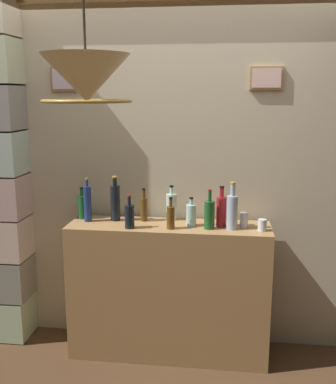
% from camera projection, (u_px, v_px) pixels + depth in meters
% --- Properties ---
extents(panelled_rear_partition, '(3.64, 0.15, 2.68)m').
position_uv_depth(panelled_rear_partition, '(173.00, 160.00, 3.45)').
color(panelled_rear_partition, '#BCAD8E').
rests_on(panelled_rear_partition, ground).
extents(stone_pillar, '(0.40, 0.35, 2.62)m').
position_uv_depth(stone_pillar, '(0.00, 172.00, 3.48)').
color(stone_pillar, '#B1C9A3').
rests_on(stone_pillar, ground).
extents(bar_shelf_unit, '(1.44, 0.39, 1.00)m').
position_uv_depth(bar_shelf_unit, '(169.00, 290.00, 3.38)').
color(bar_shelf_unit, '#9E7547').
rests_on(bar_shelf_unit, ground).
extents(liquor_bottle_rye, '(0.07, 0.07, 0.29)m').
position_uv_depth(liquor_bottle_rye, '(221.00, 211.00, 3.21)').
color(liquor_bottle_rye, maroon).
rests_on(liquor_bottle_rye, bar_shelf_unit).
extents(liquor_bottle_mezcal, '(0.07, 0.07, 0.33)m').
position_uv_depth(liquor_bottle_mezcal, '(232.00, 211.00, 3.14)').
color(liquor_bottle_mezcal, '#A2B5CC').
rests_on(liquor_bottle_mezcal, bar_shelf_unit).
extents(liquor_bottle_gin, '(0.07, 0.07, 0.24)m').
position_uv_depth(liquor_bottle_gin, '(130.00, 216.00, 3.18)').
color(liquor_bottle_gin, black).
rests_on(liquor_bottle_gin, bar_shelf_unit).
extents(liquor_bottle_brandy, '(0.07, 0.07, 0.24)m').
position_uv_depth(liquor_bottle_brandy, '(83.00, 206.00, 3.43)').
color(liquor_bottle_brandy, '#1A5926').
rests_on(liquor_bottle_brandy, bar_shelf_unit).
extents(liquor_bottle_rum, '(0.08, 0.08, 0.26)m').
position_uv_depth(liquor_bottle_rum, '(171.00, 206.00, 3.40)').
color(liquor_bottle_rum, silver).
rests_on(liquor_bottle_rum, bar_shelf_unit).
extents(liquor_bottle_whiskey, '(0.05, 0.05, 0.24)m').
position_uv_depth(liquor_bottle_whiskey, '(144.00, 208.00, 3.36)').
color(liquor_bottle_whiskey, '#593C14').
rests_on(liquor_bottle_whiskey, bar_shelf_unit).
extents(liquor_bottle_bourbon, '(0.06, 0.06, 0.22)m').
position_uv_depth(liquor_bottle_bourbon, '(171.00, 217.00, 3.16)').
color(liquor_bottle_bourbon, brown).
rests_on(liquor_bottle_bourbon, bar_shelf_unit).
extents(liquor_bottle_tequila, '(0.06, 0.06, 0.32)m').
position_uv_depth(liquor_bottle_tequila, '(88.00, 203.00, 3.34)').
color(liquor_bottle_tequila, navy).
rests_on(liquor_bottle_tequila, bar_shelf_unit).
extents(liquor_bottle_scotch, '(0.07, 0.07, 0.33)m').
position_uv_depth(liquor_bottle_scotch, '(115.00, 202.00, 3.36)').
color(liquor_bottle_scotch, black).
rests_on(liquor_bottle_scotch, bar_shelf_unit).
extents(liquor_bottle_vermouth, '(0.07, 0.07, 0.21)m').
position_uv_depth(liquor_bottle_vermouth, '(191.00, 215.00, 3.23)').
color(liquor_bottle_vermouth, '#ACD0CE').
rests_on(liquor_bottle_vermouth, bar_shelf_unit).
extents(liquor_bottle_sherry, '(0.07, 0.07, 0.28)m').
position_uv_depth(liquor_bottle_sherry, '(209.00, 214.00, 3.16)').
color(liquor_bottle_sherry, '#1B5123').
rests_on(liquor_bottle_sherry, bar_shelf_unit).
extents(glass_tumbler_rocks, '(0.06, 0.06, 0.08)m').
position_uv_depth(glass_tumbler_rocks, '(262.00, 225.00, 3.12)').
color(glass_tumbler_rocks, silver).
rests_on(glass_tumbler_rocks, bar_shelf_unit).
extents(glass_tumbler_highball, '(0.06, 0.06, 0.10)m').
position_uv_depth(glass_tumbler_highball, '(244.00, 220.00, 3.20)').
color(glass_tumbler_highball, silver).
rests_on(glass_tumbler_highball, bar_shelf_unit).
extents(pendant_lamp, '(0.43, 0.43, 0.58)m').
position_uv_depth(pendant_lamp, '(86.00, 80.00, 2.16)').
color(pendant_lamp, beige).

